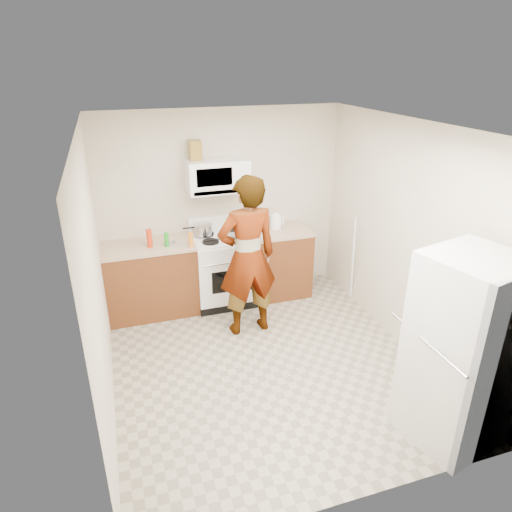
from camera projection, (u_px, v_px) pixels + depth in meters
name	position (u px, v px, depth m)	size (l,w,h in m)	color
floor	(266.00, 362.00, 4.98)	(3.60, 3.60, 0.00)	gray
back_wall	(223.00, 206.00, 6.03)	(3.20, 0.02, 2.50)	beige
right_wall	(406.00, 239.00, 4.92)	(0.02, 3.60, 2.50)	beige
cabinet_left	(151.00, 280.00, 5.80)	(1.12, 0.62, 0.90)	brown
counter_left	(148.00, 246.00, 5.61)	(1.14, 0.64, 0.04)	tan
cabinet_right	(278.00, 263.00, 6.29)	(0.80, 0.62, 0.90)	brown
counter_right	(278.00, 231.00, 6.10)	(0.82, 0.64, 0.04)	tan
gas_range	(223.00, 268.00, 6.05)	(0.76, 0.65, 1.13)	white
microwave	(217.00, 176.00, 5.67)	(0.76, 0.38, 0.40)	white
person	(247.00, 257.00, 5.20)	(0.70, 0.46, 1.92)	tan
fridge	(461.00, 352.00, 3.72)	(0.70, 0.70, 1.70)	beige
kettle	(276.00, 222.00, 6.13)	(0.15, 0.15, 0.18)	white
jug	(195.00, 150.00, 5.51)	(0.14, 0.14, 0.24)	brown
saucepan	(203.00, 230.00, 5.86)	(0.23, 0.23, 0.13)	silver
tray	(228.00, 236.00, 5.83)	(0.25, 0.16, 0.05)	silver
bottle_spray	(149.00, 238.00, 5.50)	(0.07, 0.07, 0.23)	red
bottle_hot_sauce	(191.00, 240.00, 5.52)	(0.06, 0.06, 0.17)	orange
bottle_green_cap	(167.00, 240.00, 5.52)	(0.06, 0.06, 0.18)	#1A8F1E
pot_lid	(174.00, 243.00, 5.64)	(0.26, 0.26, 0.01)	white
broom	(353.00, 259.00, 5.96)	(0.03, 0.03, 1.26)	silver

